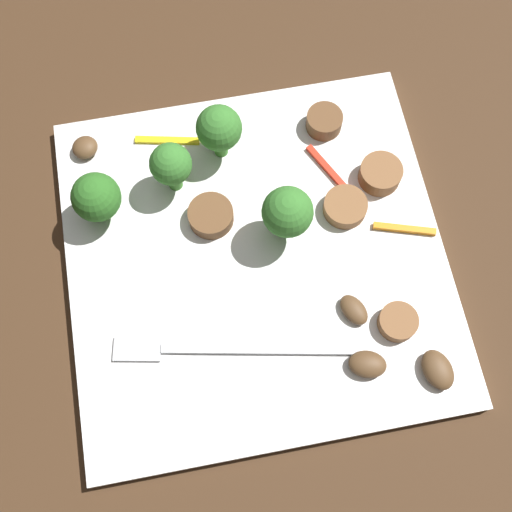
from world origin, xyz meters
name	(u,v)px	position (x,y,z in m)	size (l,w,h in m)	color
ground_plane	(256,261)	(0.00, 0.00, 0.00)	(1.40, 1.40, 0.00)	#422B19
plate	(256,259)	(0.00, 0.00, 0.01)	(0.29, 0.29, 0.01)	white
fork	(217,350)	(0.04, 0.07, 0.01)	(0.18, 0.05, 0.00)	silver
broccoli_floret_0	(96,198)	(0.11, -0.06, 0.04)	(0.04, 0.04, 0.05)	#347525
broccoli_floret_1	(287,213)	(-0.03, -0.02, 0.05)	(0.04, 0.04, 0.06)	#408630
broccoli_floret_2	(171,165)	(0.05, -0.07, 0.04)	(0.03, 0.03, 0.05)	#408630
broccoli_floret_3	(219,129)	(0.01, -0.10, 0.05)	(0.04, 0.04, 0.05)	#408630
sausage_slice_0	(398,322)	(-0.09, 0.07, 0.02)	(0.03, 0.03, 0.01)	brown
sausage_slice_1	(324,121)	(-0.08, -0.10, 0.02)	(0.03, 0.03, 0.01)	brown
sausage_slice_2	(380,174)	(-0.11, -0.05, 0.02)	(0.03, 0.03, 0.02)	brown
sausage_slice_3	(211,216)	(0.03, -0.04, 0.02)	(0.04, 0.04, 0.01)	brown
sausage_slice_4	(345,207)	(-0.08, -0.03, 0.02)	(0.03, 0.03, 0.01)	brown
mushroom_0	(438,370)	(-0.11, 0.11, 0.02)	(0.03, 0.02, 0.01)	brown
mushroom_1	(354,310)	(-0.06, 0.06, 0.02)	(0.03, 0.02, 0.01)	brown
mushroom_2	(367,364)	(-0.06, 0.10, 0.02)	(0.03, 0.02, 0.01)	brown
mushroom_3	(85,147)	(0.12, -0.12, 0.02)	(0.02, 0.02, 0.01)	brown
pepper_strip_0	(327,168)	(-0.07, -0.06, 0.01)	(0.05, 0.01, 0.00)	red
pepper_strip_1	(403,224)	(-0.12, 0.00, 0.01)	(0.05, 0.01, 0.00)	orange
pepper_strip_2	(167,140)	(0.05, -0.11, 0.01)	(0.05, 0.01, 0.00)	yellow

